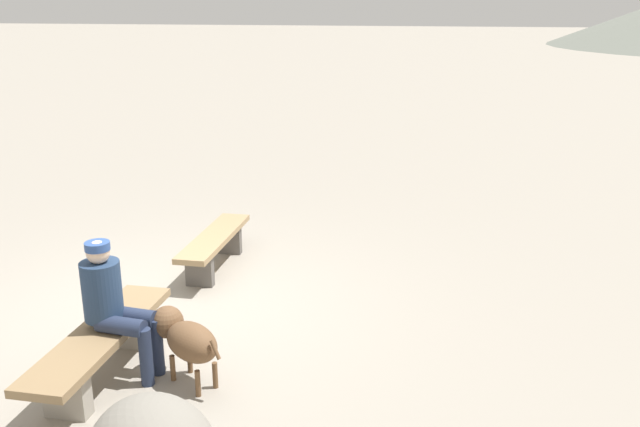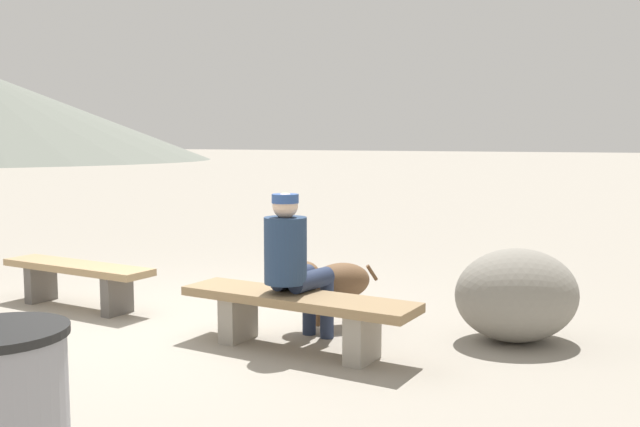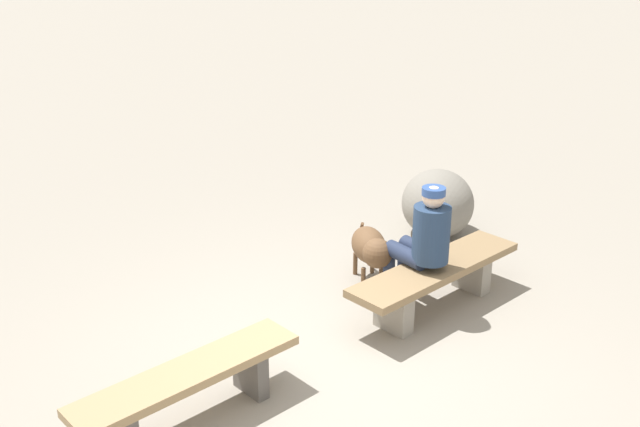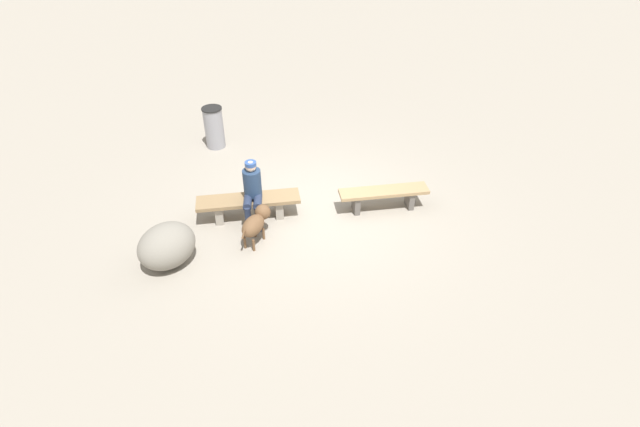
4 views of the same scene
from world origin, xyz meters
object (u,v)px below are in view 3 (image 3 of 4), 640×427
object	(u,v)px
bench_left	(189,383)
dog	(371,248)
boulder	(438,203)
bench_right	(436,277)
seated_person	(423,239)

from	to	relation	value
bench_left	dog	xyz separation A→B (m)	(2.38, 0.74, 0.08)
bench_left	boulder	distance (m)	4.01
bench_left	dog	world-z (taller)	dog
bench_left	bench_right	xyz separation A→B (m)	(2.52, 0.05, 0.00)
seated_person	boulder	xyz separation A→B (m)	(1.39, 1.07, -0.31)
seated_person	boulder	distance (m)	1.78
seated_person	dog	bearing A→B (deg)	96.45
bench_right	bench_left	bearing A→B (deg)	177.58
dog	bench_left	bearing A→B (deg)	-43.31
boulder	bench_left	bearing A→B (deg)	-162.46
dog	boulder	size ratio (longest dim) A/B	0.78
dog	boulder	world-z (taller)	boulder
bench_left	seated_person	bearing A→B (deg)	-0.24
bench_left	bench_right	world-z (taller)	bench_right
bench_left	bench_right	size ratio (longest dim) A/B	0.89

